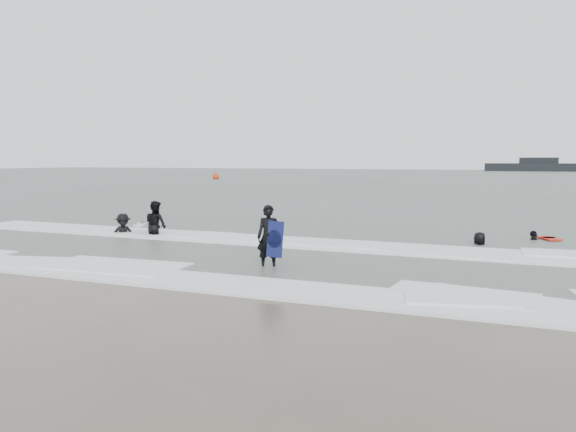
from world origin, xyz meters
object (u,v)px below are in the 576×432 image
at_px(surfer_right_far, 479,246).
at_px(vessel_horizon, 538,166).
at_px(surfer_wading, 156,236).
at_px(surfer_centre, 269,269).
at_px(surfer_breaker, 123,235).
at_px(buoy, 216,177).
at_px(surfer_right_near, 534,241).

bearing_deg(surfer_right_far, vessel_horizon, -103.46).
xyz_separation_m(surfer_wading, vessel_horizon, (15.82, 140.42, 1.31)).
bearing_deg(surfer_wading, surfer_centre, 164.77).
height_order(surfer_centre, surfer_wading, surfer_wading).
relative_size(surfer_breaker, surfer_right_far, 1.03).
relative_size(buoy, vessel_horizon, 0.06).
bearing_deg(surfer_wading, surfer_right_far, -152.92).
xyz_separation_m(surfer_right_near, vessel_horizon, (2.30, 136.23, 1.31)).
xyz_separation_m(surfer_wading, surfer_right_far, (11.79, 2.15, 0.00)).
height_order(surfer_right_near, surfer_right_far, surfer_right_far).
distance_m(surfer_right_far, vessel_horizon, 138.33).
bearing_deg(surfer_breaker, surfer_centre, -71.37).
height_order(buoy, vessel_horizon, vessel_horizon).
relative_size(surfer_centre, vessel_horizon, 0.07).
height_order(surfer_breaker, vessel_horizon, vessel_horizon).
height_order(surfer_wading, surfer_right_near, surfer_wading).
xyz_separation_m(surfer_centre, surfer_right_near, (6.68, 8.46, 0.00)).
distance_m(surfer_right_near, vessel_horizon, 136.25).
height_order(surfer_centre, vessel_horizon, vessel_horizon).
relative_size(surfer_breaker, surfer_right_near, 1.10).
bearing_deg(buoy, surfer_right_near, -49.82).
relative_size(surfer_centre, surfer_breaker, 1.04).
bearing_deg(vessel_horizon, surfer_breaker, -96.97).
bearing_deg(surfer_right_near, surfer_wading, -24.27).
bearing_deg(buoy, vessel_horizon, 61.67).
bearing_deg(surfer_wading, surfer_breaker, 27.01).
distance_m(surfer_breaker, buoy, 62.73).
height_order(surfer_right_near, buoy, buoy).
bearing_deg(surfer_wading, buoy, -44.99).
relative_size(surfer_breaker, vessel_horizon, 0.07).
height_order(surfer_breaker, surfer_right_near, surfer_breaker).
distance_m(buoy, vessel_horizon, 96.35).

